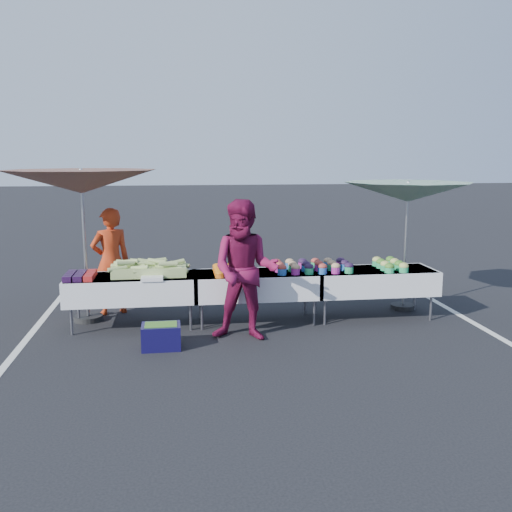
{
  "coord_description": "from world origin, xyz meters",
  "views": [
    {
      "loc": [
        -1.13,
        -8.17,
        2.46
      ],
      "look_at": [
        0.0,
        0.0,
        1.0
      ],
      "focal_mm": 40.0,
      "sensor_mm": 36.0,
      "label": 1
    }
  ],
  "objects": [
    {
      "name": "stripe_left",
      "position": [
        -3.2,
        0.0,
        0.0
      ],
      "size": [
        0.1,
        5.0,
        0.0
      ],
      "primitive_type": "cube",
      "color": "silver",
      "rests_on": "ground"
    },
    {
      "name": "carrot_bowls",
      "position": [
        -0.35,
        -0.01,
        0.8
      ],
      "size": [
        0.55,
        0.69,
        0.11
      ],
      "color": "#D26317",
      "rests_on": "table_center"
    },
    {
      "name": "customer",
      "position": [
        -0.25,
        -0.78,
        0.95
      ],
      "size": [
        1.08,
        0.93,
        1.89
      ],
      "primitive_type": "imported",
      "rotation": [
        0.0,
        0.0,
        -0.27
      ],
      "color": "maroon",
      "rests_on": "ground"
    },
    {
      "name": "umbrella_right",
      "position": [
        2.47,
        0.4,
        1.88
      ],
      "size": [
        2.34,
        2.34,
        2.07
      ],
      "rotation": [
        0.0,
        0.0,
        -0.17
      ],
      "color": "black",
      "rests_on": "ground"
    },
    {
      "name": "corn_pile",
      "position": [
        -1.55,
        0.04,
        0.84
      ],
      "size": [
        1.16,
        0.57,
        0.26
      ],
      "color": "#91B65D",
      "rests_on": "table_left"
    },
    {
      "name": "berry_punnets",
      "position": [
        -2.51,
        -0.06,
        0.79
      ],
      "size": [
        0.4,
        0.54,
        0.08
      ],
      "color": "black",
      "rests_on": "table_left"
    },
    {
      "name": "umbrella_left",
      "position": [
        -2.5,
        0.4,
        2.07
      ],
      "size": [
        2.76,
        2.76,
        2.28
      ],
      "rotation": [
        0.0,
        0.0,
        0.28
      ],
      "color": "black",
      "rests_on": "ground"
    },
    {
      "name": "table_center",
      "position": [
        0.0,
        0.0,
        0.58
      ],
      "size": [
        1.86,
        0.81,
        0.75
      ],
      "color": "white",
      "rests_on": "ground"
    },
    {
      "name": "stripe_right",
      "position": [
        3.2,
        0.0,
        0.0
      ],
      "size": [
        0.1,
        5.0,
        0.0
      ],
      "primitive_type": "cube",
      "color": "silver",
      "rests_on": "ground"
    },
    {
      "name": "storage_bin",
      "position": [
        -1.38,
        -1.02,
        0.17
      ],
      "size": [
        0.5,
        0.37,
        0.32
      ],
      "rotation": [
        0.0,
        0.0,
        0.01
      ],
      "color": "#0F0B39",
      "rests_on": "ground"
    },
    {
      "name": "vendor",
      "position": [
        -2.18,
        0.76,
        0.83
      ],
      "size": [
        0.71,
        0.6,
        1.67
      ],
      "primitive_type": "imported",
      "rotation": [
        0.0,
        0.0,
        3.53
      ],
      "color": "#BB3515",
      "rests_on": "ground"
    },
    {
      "name": "plastic_bags",
      "position": [
        -1.5,
        -0.3,
        0.78
      ],
      "size": [
        0.3,
        0.25,
        0.05
      ],
      "primitive_type": "cube",
      "color": "white",
      "rests_on": "table_left"
    },
    {
      "name": "table_right",
      "position": [
        1.8,
        0.0,
        0.58
      ],
      "size": [
        1.86,
        0.81,
        0.75
      ],
      "color": "white",
      "rests_on": "ground"
    },
    {
      "name": "potato_cups",
      "position": [
        0.85,
        0.0,
        0.83
      ],
      "size": [
        1.14,
        0.58,
        0.16
      ],
      "color": "blue",
      "rests_on": "table_right"
    },
    {
      "name": "bean_baskets",
      "position": [
        2.06,
        -0.01,
        0.82
      ],
      "size": [
        0.36,
        0.68,
        0.15
      ],
      "color": "#2AA862",
      "rests_on": "table_right"
    },
    {
      "name": "table_left",
      "position": [
        -1.8,
        0.0,
        0.58
      ],
      "size": [
        1.86,
        0.81,
        0.75
      ],
      "color": "white",
      "rests_on": "ground"
    },
    {
      "name": "ground",
      "position": [
        0.0,
        0.0,
        0.0
      ],
      "size": [
        80.0,
        80.0,
        0.0
      ],
      "primitive_type": "plane",
      "color": "black"
    }
  ]
}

